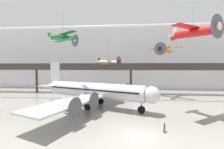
% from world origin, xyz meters
% --- Properties ---
extents(ground_plane, '(260.00, 260.00, 0.00)m').
position_xyz_m(ground_plane, '(0.00, 0.00, 0.00)').
color(ground_plane, gray).
extents(hangar_back_wall, '(140.00, 3.00, 23.08)m').
position_xyz_m(hangar_back_wall, '(0.00, 37.52, 11.54)').
color(hangar_back_wall, silver).
rests_on(hangar_back_wall, ground).
extents(mezzanine_walkway, '(110.00, 3.20, 9.09)m').
position_xyz_m(mezzanine_walkway, '(0.00, 27.69, 7.46)').
color(mezzanine_walkway, '#38332D').
rests_on(mezzanine_walkway, ground).
extents(ceiling_truss_beam, '(120.00, 0.60, 0.60)m').
position_xyz_m(ceiling_truss_beam, '(0.00, 20.07, 18.07)').
color(ceiling_truss_beam, silver).
extents(airliner_silver_main, '(25.43, 29.76, 9.08)m').
position_xyz_m(airliner_silver_main, '(-8.17, 12.22, 3.30)').
color(airliner_silver_main, silver).
rests_on(airliner_silver_main, ground).
extents(suspended_plane_orange_highwing, '(8.11, 7.45, 6.77)m').
position_xyz_m(suspended_plane_orange_highwing, '(8.76, 23.86, 12.48)').
color(suspended_plane_orange_highwing, orange).
extents(suspended_plane_red_highwing, '(8.94, 8.19, 5.71)m').
position_xyz_m(suspended_plane_red_highwing, '(9.18, 8.39, 13.64)').
color(suspended_plane_red_highwing, red).
extents(suspended_plane_green_biplane, '(5.88, 5.58, 5.73)m').
position_xyz_m(suspended_plane_green_biplane, '(-13.11, 9.81, 13.49)').
color(suspended_plane_green_biplane, '#1E6B33').
extents(suspended_plane_cream_biplane, '(7.90, 9.14, 9.81)m').
position_xyz_m(suspended_plane_cream_biplane, '(-6.75, 27.75, 9.40)').
color(suspended_plane_cream_biplane, beige).
extents(info_sign_pedestal, '(0.40, 0.71, 1.24)m').
position_xyz_m(info_sign_pedestal, '(3.12, 1.42, 0.46)').
color(info_sign_pedestal, '#4C4C51').
rests_on(info_sign_pedestal, ground).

